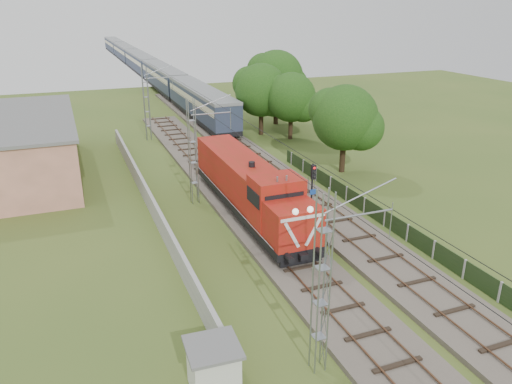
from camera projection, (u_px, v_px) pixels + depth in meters
name	position (u px, v px, depth m)	size (l,w,h in m)	color
ground	(298.00, 267.00, 28.99)	(140.00, 140.00, 0.00)	#3E5620
track_main	(255.00, 219.00, 35.02)	(4.20, 70.00, 0.45)	#6B6054
track_side	(254.00, 160.00, 48.04)	(4.20, 80.00, 0.45)	#6B6054
catenary	(193.00, 152.00, 37.00)	(3.31, 70.00, 8.00)	gray
boundary_wall	(149.00, 199.00, 36.97)	(0.25, 40.00, 1.50)	#9E9E99
station_building	(26.00, 146.00, 43.86)	(8.40, 20.40, 5.22)	tan
fence	(385.00, 218.00, 34.11)	(0.12, 32.00, 1.20)	black
locomotive	(249.00, 187.00, 35.19)	(3.02, 17.22, 4.37)	black
coach_rake	(140.00, 62.00, 105.60)	(3.19, 119.24, 3.69)	black
signal_post	(313.00, 184.00, 33.32)	(0.49, 0.38, 4.46)	black
relay_hut	(214.00, 368.00, 19.44)	(2.16, 2.16, 2.13)	beige
tree_a	(346.00, 118.00, 43.66)	(6.06, 5.77, 7.86)	#312014
tree_b	(292.00, 98.00, 54.70)	(5.70, 5.43, 7.39)	#312014
tree_c	(262.00, 91.00, 56.35)	(6.27, 5.97, 8.12)	#312014
tree_d	(277.00, 78.00, 61.25)	(7.03, 6.69, 9.11)	#312014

